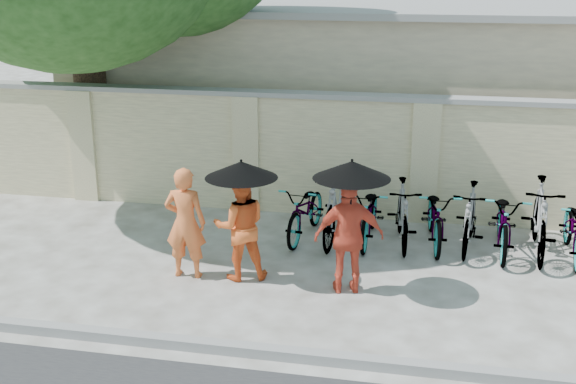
# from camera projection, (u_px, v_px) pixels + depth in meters

# --- Properties ---
(ground) EXTENTS (80.00, 80.00, 0.00)m
(ground) POSITION_uv_depth(u_px,v_px,m) (262.00, 288.00, 9.56)
(ground) COLOR silver
(kerb) EXTENTS (40.00, 0.16, 0.12)m
(kerb) POSITION_uv_depth(u_px,v_px,m) (227.00, 348.00, 7.95)
(kerb) COLOR gray
(kerb) RESTS_ON ground
(compound_wall) EXTENTS (20.00, 0.30, 2.00)m
(compound_wall) POSITION_uv_depth(u_px,v_px,m) (364.00, 158.00, 12.06)
(compound_wall) COLOR beige
(compound_wall) RESTS_ON ground
(building_behind) EXTENTS (14.00, 6.00, 3.20)m
(building_behind) POSITION_uv_depth(u_px,v_px,m) (430.00, 88.00, 15.24)
(building_behind) COLOR beige
(building_behind) RESTS_ON ground
(monk_left) EXTENTS (0.58, 0.40, 1.54)m
(monk_left) POSITION_uv_depth(u_px,v_px,m) (185.00, 223.00, 9.71)
(monk_left) COLOR orange
(monk_left) RESTS_ON ground
(monk_center) EXTENTS (0.87, 0.78, 1.49)m
(monk_center) POSITION_uv_depth(u_px,v_px,m) (240.00, 226.00, 9.66)
(monk_center) COLOR orange
(monk_center) RESTS_ON ground
(parasol_center) EXTENTS (0.96, 0.96, 0.82)m
(parasol_center) POSITION_uv_depth(u_px,v_px,m) (241.00, 170.00, 9.33)
(parasol_center) COLOR black
(parasol_center) RESTS_ON ground
(monk_right) EXTENTS (0.96, 0.57, 1.52)m
(monk_right) POSITION_uv_depth(u_px,v_px,m) (349.00, 237.00, 9.24)
(monk_right) COLOR #D6482F
(monk_right) RESTS_ON ground
(parasol_right) EXTENTS (0.98, 0.98, 0.93)m
(parasol_right) POSITION_uv_depth(u_px,v_px,m) (352.00, 170.00, 8.89)
(parasol_right) COLOR black
(parasol_right) RESTS_ON ground
(bike_0) EXTENTS (0.80, 1.74, 0.88)m
(bike_0) POSITION_uv_depth(u_px,v_px,m) (306.00, 210.00, 11.22)
(bike_0) COLOR gray
(bike_0) RESTS_ON ground
(bike_1) EXTENTS (0.68, 1.90, 1.12)m
(bike_1) POSITION_uv_depth(u_px,v_px,m) (338.00, 206.00, 11.07)
(bike_1) COLOR gray
(bike_1) RESTS_ON ground
(bike_2) EXTENTS (0.64, 1.72, 0.89)m
(bike_2) POSITION_uv_depth(u_px,v_px,m) (370.00, 214.00, 11.07)
(bike_2) COLOR gray
(bike_2) RESTS_ON ground
(bike_3) EXTENTS (0.65, 1.68, 0.99)m
(bike_3) POSITION_uv_depth(u_px,v_px,m) (403.00, 214.00, 10.91)
(bike_3) COLOR gray
(bike_3) RESTS_ON ground
(bike_4) EXTENTS (0.77, 1.79, 0.91)m
(bike_4) POSITION_uv_depth(u_px,v_px,m) (436.00, 216.00, 10.92)
(bike_4) COLOR gray
(bike_4) RESTS_ON ground
(bike_5) EXTENTS (0.67, 1.68, 0.98)m
(bike_5) POSITION_uv_depth(u_px,v_px,m) (470.00, 218.00, 10.74)
(bike_5) COLOR gray
(bike_5) RESTS_ON ground
(bike_6) EXTENTS (0.70, 1.83, 0.95)m
(bike_6) POSITION_uv_depth(u_px,v_px,m) (504.00, 221.00, 10.65)
(bike_6) COLOR gray
(bike_6) RESTS_ON ground
(bike_7) EXTENTS (0.62, 1.89, 1.12)m
(bike_7) POSITION_uv_depth(u_px,v_px,m) (540.00, 218.00, 10.52)
(bike_7) COLOR gray
(bike_7) RESTS_ON ground
(bike_8) EXTENTS (0.64, 1.73, 0.90)m
(bike_8) POSITION_uv_depth(u_px,v_px,m) (576.00, 229.00, 10.41)
(bike_8) COLOR gray
(bike_8) RESTS_ON ground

